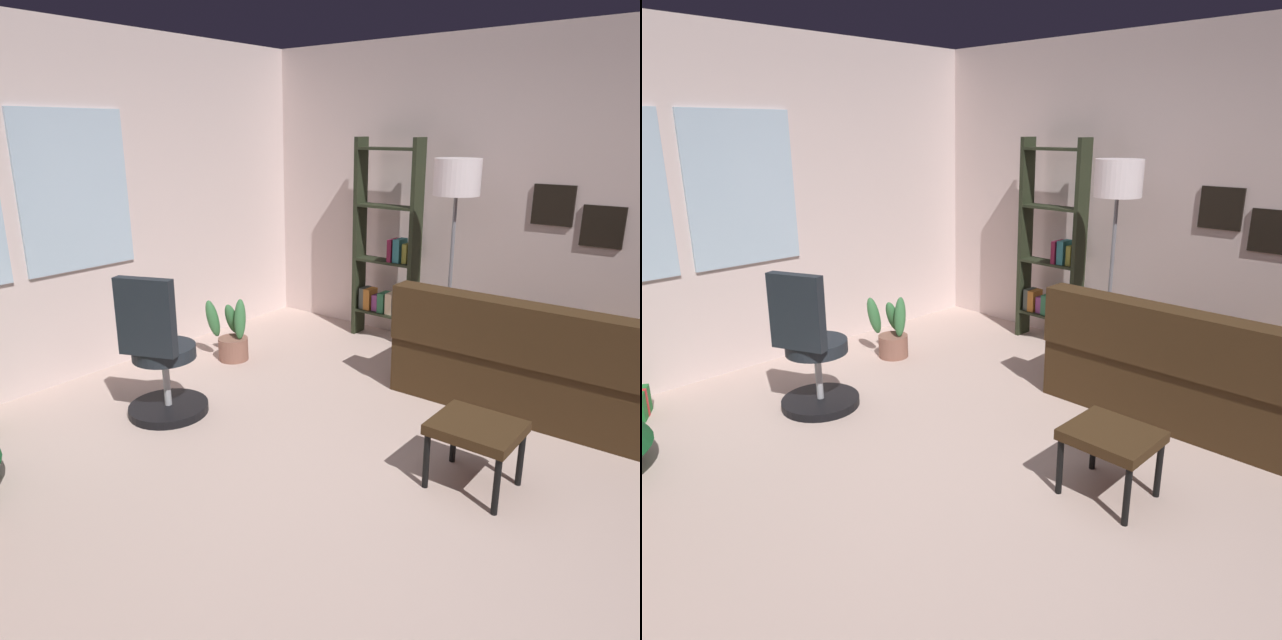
{
  "view_description": "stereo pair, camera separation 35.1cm",
  "coord_description": "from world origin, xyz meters",
  "views": [
    {
      "loc": [
        -2.37,
        -1.61,
        1.94
      ],
      "look_at": [
        0.36,
        0.51,
        0.83
      ],
      "focal_mm": 33.43,
      "sensor_mm": 36.0,
      "label": 1
    },
    {
      "loc": [
        -2.14,
        -1.88,
        1.94
      ],
      "look_at": [
        0.36,
        0.51,
        0.83
      ],
      "focal_mm": 33.43,
      "sensor_mm": 36.0,
      "label": 2
    }
  ],
  "objects": [
    {
      "name": "office_chair",
      "position": [
        -0.03,
        1.59,
        0.4
      ],
      "size": [
        0.57,
        0.56,
        1.03
      ],
      "color": "black",
      "rests_on": "ground_plane"
    },
    {
      "name": "wall_back_with_windows",
      "position": [
        -0.02,
        2.75,
        1.36
      ],
      "size": [
        5.09,
        0.12,
        2.7
      ],
      "color": "beige",
      "rests_on": "ground_plane"
    },
    {
      "name": "potted_plant",
      "position": [
        1.03,
        2.02,
        0.21
      ],
      "size": [
        0.33,
        0.4,
        0.55
      ],
      "color": "#885949",
      "rests_on": "ground_plane"
    },
    {
      "name": "footstool",
      "position": [
        0.48,
        -0.49,
        0.34
      ],
      "size": [
        0.41,
        0.47,
        0.4
      ],
      "color": "#392614",
      "rests_on": "ground_plane"
    },
    {
      "name": "wall_right_with_frames",
      "position": [
        2.6,
        -0.0,
        1.35
      ],
      "size": [
        0.12,
        5.4,
        2.7
      ],
      "color": "beige",
      "rests_on": "ground_plane"
    },
    {
      "name": "bookshelf",
      "position": [
        2.33,
        1.25,
        0.81
      ],
      "size": [
        0.18,
        0.64,
        1.87
      ],
      "color": "black",
      "rests_on": "ground_plane"
    },
    {
      "name": "couch",
      "position": [
        1.87,
        -0.52,
        0.3
      ],
      "size": [
        1.57,
        2.01,
        0.84
      ],
      "color": "#392614",
      "rests_on": "ground_plane"
    },
    {
      "name": "ground_plane",
      "position": [
        0.0,
        0.0,
        -0.05
      ],
      "size": [
        5.09,
        5.4,
        0.1
      ],
      "primitive_type": "cube",
      "color": "#C2A69B"
    },
    {
      "name": "floor_lamp",
      "position": [
        2.0,
        0.44,
        1.47
      ],
      "size": [
        0.36,
        0.36,
        1.72
      ],
      "color": "slate",
      "rests_on": "ground_plane"
    }
  ]
}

